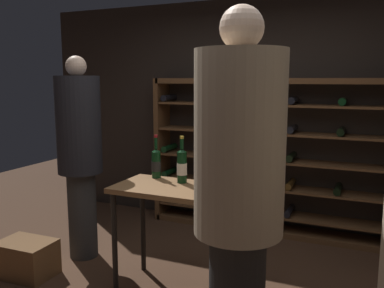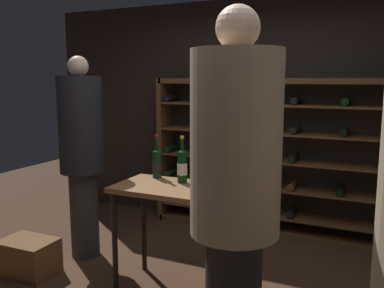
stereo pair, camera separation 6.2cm
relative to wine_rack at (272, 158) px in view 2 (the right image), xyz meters
name	(u,v)px [view 2 (the right image)]	position (x,y,z in m)	size (l,w,h in m)	color
back_wall	(259,115)	(-0.22, 0.21, 0.46)	(5.53, 0.10, 2.62)	black
wine_rack	(272,158)	(0.00, 0.00, 0.00)	(2.74, 0.32, 1.73)	brown
tasting_table	(185,202)	(-0.29, -1.62, -0.09)	(1.13, 0.54, 0.88)	brown
person_guest_blue_shirt	(235,187)	(0.39, -2.40, 0.30)	(0.48, 0.48, 2.09)	black
person_guest_plum_blouse	(82,148)	(-1.50, -1.37, 0.22)	(0.42, 0.42, 1.93)	#2F2F2F
wine_crate	(28,257)	(-1.70, -1.91, -0.70)	(0.48, 0.34, 0.31)	brown
wine_bottle_red_label	(182,166)	(-0.38, -1.48, 0.17)	(0.08, 0.08, 0.39)	black
wine_bottle_black_capsule	(157,163)	(-0.65, -1.41, 0.15)	(0.08, 0.08, 0.37)	black
wine_glass_stemmed_right	(229,180)	(0.06, -1.59, 0.12)	(0.09, 0.09, 0.13)	silver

